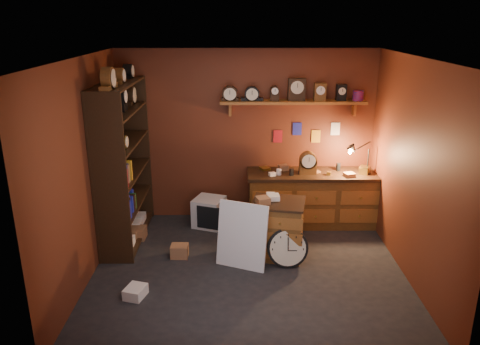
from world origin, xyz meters
name	(u,v)px	position (x,y,z in m)	size (l,w,h in m)	color
floor	(248,270)	(0.00, 0.00, 0.00)	(4.00, 4.00, 0.00)	black
room_shell	(253,140)	(0.04, 0.11, 1.72)	(4.02, 3.62, 2.71)	#5F2916
shelving_unit	(121,157)	(-1.79, 0.98, 1.25)	(0.47, 1.60, 2.58)	black
workbench	(313,195)	(1.05, 1.47, 0.47)	(2.07, 0.66, 1.36)	brown
low_cabinet	(278,226)	(0.41, 0.42, 0.43)	(0.79, 0.71, 0.88)	brown
big_round_clock	(288,248)	(0.52, 0.12, 0.26)	(0.54, 0.17, 0.54)	black
white_panel	(242,265)	(-0.08, 0.13, 0.00)	(0.67, 0.03, 0.90)	silver
mini_fridge	(209,212)	(-0.59, 1.39, 0.23)	(0.56, 0.58, 0.45)	silver
floor_box_a	(136,233)	(-1.65, 0.94, 0.09)	(0.28, 0.24, 0.17)	#90613F
floor_box_b	(135,292)	(-1.34, -0.60, 0.06)	(0.21, 0.26, 0.13)	white
floor_box_c	(180,251)	(-0.94, 0.37, 0.09)	(0.23, 0.19, 0.17)	#90613F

